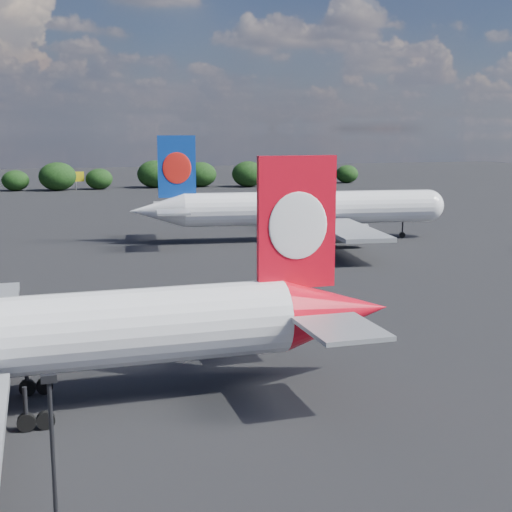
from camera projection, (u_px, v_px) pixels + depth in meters
name	position (u px, v px, depth m)	size (l,w,h in m)	color
ground	(46.00, 261.00, 101.18)	(500.00, 500.00, 0.00)	black
qantas_airliner	(18.00, 339.00, 46.14)	(50.84, 48.24, 16.65)	white
china_southern_airliner	(299.00, 209.00, 118.40)	(53.47, 50.98, 17.45)	white
apron_lamp_post	(55.00, 492.00, 25.46)	(0.55, 0.30, 10.09)	black
billboard_yellow	(76.00, 177.00, 218.51)	(5.00, 0.30, 5.50)	gold
horizon_treeline	(36.00, 178.00, 213.58)	(203.36, 15.56, 8.64)	black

